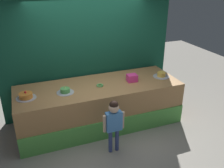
# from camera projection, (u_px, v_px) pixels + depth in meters

# --- Properties ---
(ground_plane) EXTENTS (12.00, 12.00, 0.00)m
(ground_plane) POSITION_uv_depth(u_px,v_px,m) (109.00, 138.00, 4.83)
(ground_plane) COLOR gray
(stage_platform) EXTENTS (3.33, 1.19, 0.90)m
(stage_platform) POSITION_uv_depth(u_px,v_px,m) (100.00, 105.00, 5.14)
(stage_platform) COLOR #B27F4C
(stage_platform) RESTS_ON ground_plane
(curtain_backdrop) EXTENTS (3.84, 0.08, 2.61)m
(curtain_backdrop) POSITION_uv_depth(u_px,v_px,m) (89.00, 56.00, 5.37)
(curtain_backdrop) COLOR #144C38
(curtain_backdrop) RESTS_ON ground_plane
(child_figure) EXTENTS (0.40, 0.18, 1.03)m
(child_figure) POSITION_uv_depth(u_px,v_px,m) (114.00, 120.00, 4.21)
(child_figure) COLOR #3F4C8C
(child_figure) RESTS_ON ground_plane
(pink_box) EXTENTS (0.22, 0.18, 0.15)m
(pink_box) POSITION_uv_depth(u_px,v_px,m) (132.00, 78.00, 5.11)
(pink_box) COLOR #F43A93
(pink_box) RESTS_ON stage_platform
(donut) EXTENTS (0.14, 0.14, 0.03)m
(donut) POSITION_uv_depth(u_px,v_px,m) (100.00, 85.00, 4.90)
(donut) COLOR #59B259
(donut) RESTS_ON stage_platform
(cake_left) EXTENTS (0.36, 0.36, 0.14)m
(cake_left) POSITION_uv_depth(u_px,v_px,m) (26.00, 96.00, 4.41)
(cake_left) COLOR silver
(cake_left) RESTS_ON stage_platform
(cake_center) EXTENTS (0.33, 0.33, 0.15)m
(cake_center) POSITION_uv_depth(u_px,v_px,m) (65.00, 91.00, 4.63)
(cake_center) COLOR silver
(cake_center) RESTS_ON stage_platform
(cake_right) EXTENTS (0.35, 0.35, 0.14)m
(cake_right) POSITION_uv_depth(u_px,v_px,m) (161.00, 75.00, 5.35)
(cake_right) COLOR silver
(cake_right) RESTS_ON stage_platform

